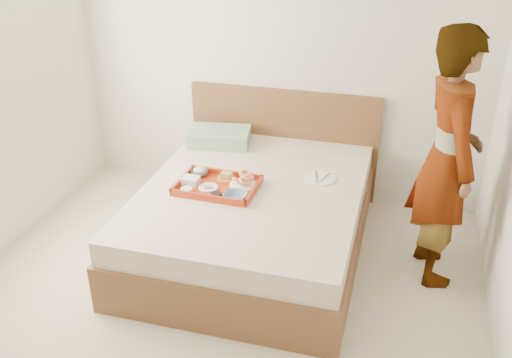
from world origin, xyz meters
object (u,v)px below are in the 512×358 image
at_px(tray, 218,185).
at_px(dinner_plate, 320,178).
at_px(bed, 253,218).
at_px(person, 447,159).

height_order(tray, dinner_plate, tray).
distance_m(bed, dinner_plate, 0.58).
xyz_separation_m(dinner_plate, person, (0.85, -0.18, 0.35)).
height_order(bed, tray, tray).
bearing_deg(bed, person, 3.20).
relative_size(bed, person, 1.13).
distance_m(dinner_plate, person, 0.94).
height_order(bed, person, person).
height_order(bed, dinner_plate, dinner_plate).
xyz_separation_m(tray, dinner_plate, (0.69, 0.34, -0.02)).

